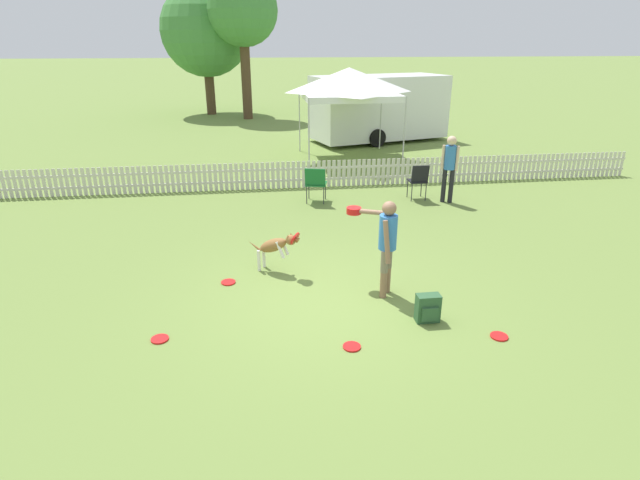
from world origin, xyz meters
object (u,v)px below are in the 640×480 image
at_px(folding_chair_blue_left, 419,179).
at_px(tree_right_grove, 243,11).
at_px(backpack_on_grass, 428,308).
at_px(tree_left_grove, 205,31).
at_px(frisbee_far_scatter, 499,336).
at_px(handler_person, 385,237).
at_px(frisbee_near_handler, 352,347).
at_px(frisbee_near_dog, 160,339).
at_px(canopy_tent_main, 349,83).
at_px(leaping_dog, 276,245).
at_px(frisbee_midfield, 228,282).
at_px(spectator_standing, 450,163).
at_px(folding_chair_center, 316,182).
at_px(equipment_trailer, 379,107).

height_order(folding_chair_blue_left, tree_right_grove, tree_right_grove).
distance_m(backpack_on_grass, tree_left_grove, 23.66).
bearing_deg(frisbee_far_scatter, handler_person, 131.10).
bearing_deg(tree_left_grove, handler_person, -79.31).
relative_size(frisbee_near_handler, backpack_on_grass, 0.57).
relative_size(frisbee_near_dog, canopy_tent_main, 0.08).
bearing_deg(canopy_tent_main, frisbee_far_scatter, -89.88).
bearing_deg(frisbee_far_scatter, frisbee_near_handler, 179.27).
distance_m(frisbee_near_handler, tree_right_grove, 21.98).
height_order(leaping_dog, tree_right_grove, tree_right_grove).
relative_size(frisbee_near_dog, folding_chair_blue_left, 0.26).
height_order(handler_person, frisbee_near_dog, handler_person).
xyz_separation_m(frisbee_midfield, tree_right_grove, (0.35, 19.18, 5.11)).
bearing_deg(canopy_tent_main, tree_right_grove, 108.66).
bearing_deg(spectator_standing, tree_left_grove, -40.02).
bearing_deg(folding_chair_center, leaping_dog, 87.11).
xyz_separation_m(frisbee_near_handler, equipment_trailer, (3.89, 14.40, 1.33)).
height_order(leaping_dog, frisbee_midfield, leaping_dog).
relative_size(frisbee_near_handler, folding_chair_blue_left, 0.26).
bearing_deg(canopy_tent_main, backpack_on_grass, -94.41).
bearing_deg(frisbee_near_handler, canopy_tent_main, 79.69).
height_order(frisbee_midfield, canopy_tent_main, canopy_tent_main).
bearing_deg(frisbee_near_dog, frisbee_midfield, 61.87).
xyz_separation_m(frisbee_near_handler, spectator_standing, (3.61, 6.03, 1.01)).
xyz_separation_m(handler_person, tree_left_grove, (-4.14, 21.92, 3.28)).
height_order(handler_person, tree_left_grove, tree_left_grove).
height_order(frisbee_midfield, equipment_trailer, equipment_trailer).
xyz_separation_m(frisbee_near_dog, canopy_tent_main, (4.63, 10.73, 2.50)).
height_order(frisbee_near_dog, frisbee_midfield, same).
xyz_separation_m(folding_chair_center, tree_left_grove, (-3.69, 16.95, 3.72)).
distance_m(handler_person, leaping_dog, 2.00).
relative_size(leaping_dog, folding_chair_center, 1.03).
bearing_deg(frisbee_near_handler, tree_right_grove, 93.64).
height_order(spectator_standing, equipment_trailer, equipment_trailer).
relative_size(folding_chair_center, canopy_tent_main, 0.30).
relative_size(frisbee_midfield, frisbee_far_scatter, 1.00).
xyz_separation_m(frisbee_midfield, backpack_on_grass, (2.93, -1.64, 0.20)).
height_order(frisbee_near_dog, backpack_on_grass, backpack_on_grass).
relative_size(frisbee_far_scatter, tree_left_grove, 0.04).
xyz_separation_m(frisbee_far_scatter, spectator_standing, (1.54, 6.06, 1.01)).
bearing_deg(folding_chair_blue_left, tree_right_grove, -73.92).
bearing_deg(frisbee_far_scatter, leaping_dog, 139.46).
bearing_deg(folding_chair_center, tree_left_grove, -63.75).
bearing_deg(handler_person, leaping_dog, 90.45).
distance_m(frisbee_midfield, canopy_tent_main, 10.16).
xyz_separation_m(frisbee_near_handler, frisbee_far_scatter, (2.07, -0.03, 0.00)).
xyz_separation_m(canopy_tent_main, equipment_trailer, (1.84, 3.14, -1.17)).
height_order(backpack_on_grass, folding_chair_center, folding_chair_center).
xyz_separation_m(frisbee_far_scatter, folding_chair_blue_left, (0.87, 6.34, 0.55)).
relative_size(backpack_on_grass, spectator_standing, 0.25).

